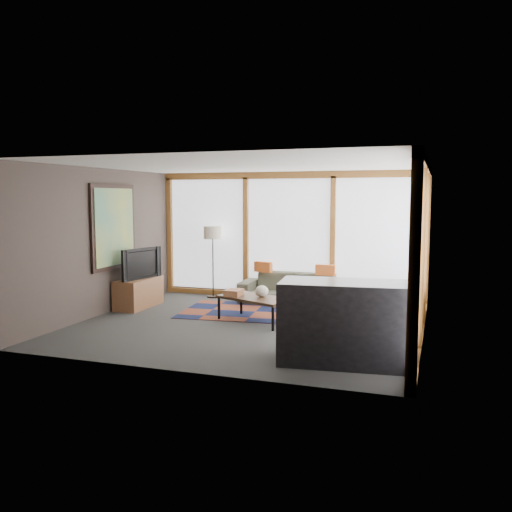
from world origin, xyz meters
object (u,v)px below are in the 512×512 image
(tv_console, at_px, (139,293))
(floor_lamp, at_px, (213,262))
(sofa, at_px, (293,289))
(coffee_table, at_px, (256,309))
(television, at_px, (138,263))
(bookshelf, at_px, (405,309))
(bar_counter, at_px, (346,323))

(tv_console, bearing_deg, floor_lamp, 55.98)
(floor_lamp, bearing_deg, sofa, -5.07)
(coffee_table, bearing_deg, sofa, 83.84)
(sofa, height_order, tv_console, sofa)
(sofa, relative_size, coffee_table, 1.61)
(sofa, distance_m, television, 3.02)
(bookshelf, xyz_separation_m, television, (-4.88, -0.02, 0.56))
(coffee_table, relative_size, bookshelf, 0.55)
(floor_lamp, distance_m, tv_console, 1.74)
(floor_lamp, distance_m, coffee_table, 2.49)
(bookshelf, bearing_deg, bar_counter, -104.79)
(coffee_table, distance_m, bar_counter, 2.54)
(bookshelf, distance_m, tv_console, 4.90)
(television, bearing_deg, tv_console, 37.71)
(tv_console, bearing_deg, coffee_table, -10.36)
(tv_console, bearing_deg, television, -64.83)
(coffee_table, relative_size, bar_counter, 0.78)
(coffee_table, relative_size, television, 1.26)
(coffee_table, bearing_deg, bar_counter, -44.67)
(sofa, xyz_separation_m, coffee_table, (-0.18, -1.70, -0.09))
(coffee_table, height_order, bar_counter, bar_counter)
(bookshelf, height_order, tv_console, bookshelf)
(bookshelf, bearing_deg, television, -179.80)
(floor_lamp, height_order, television, floor_lamp)
(tv_console, distance_m, bar_counter, 4.86)
(bar_counter, bearing_deg, floor_lamp, 126.71)
(television, relative_size, bar_counter, 0.62)
(coffee_table, distance_m, bookshelf, 2.42)
(sofa, relative_size, tv_console, 1.85)
(bookshelf, relative_size, tv_console, 2.09)
(floor_lamp, bearing_deg, coffee_table, -49.54)
(television, bearing_deg, bar_counter, -104.60)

